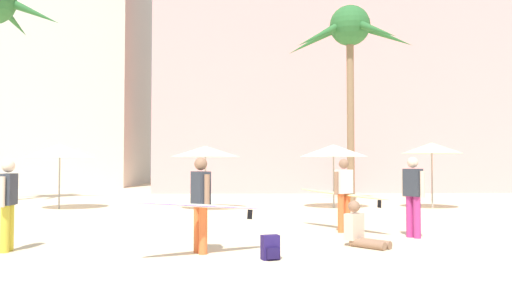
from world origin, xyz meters
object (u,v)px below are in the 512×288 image
(person_far_right, at_px, (200,202))
(person_mid_right, at_px, (360,230))
(palm_tree_far_left, at_px, (350,37))
(cafe_umbrella_0, at_px, (432,148))
(person_far_left, at_px, (343,193))
(cafe_umbrella_1, at_px, (205,151))
(person_mid_left, at_px, (8,201))
(beach_towel, at_px, (318,265))
(cafe_umbrella_2, at_px, (60,151))
(person_mid_center, at_px, (413,193))
(backpack, at_px, (270,248))
(cafe_umbrella_3, at_px, (333,151))

(person_far_right, bearing_deg, person_mid_right, 162.74)
(palm_tree_far_left, relative_size, person_mid_right, 9.42)
(cafe_umbrella_0, relative_size, person_far_left, 0.94)
(person_far_right, height_order, person_far_left, same)
(palm_tree_far_left, relative_size, cafe_umbrella_1, 3.39)
(person_mid_left, bearing_deg, person_far_left, -161.19)
(beach_towel, height_order, person_mid_left, person_mid_left)
(person_mid_right, bearing_deg, cafe_umbrella_2, -176.21)
(palm_tree_far_left, distance_m, person_mid_right, 13.69)
(person_far_left, xyz_separation_m, person_mid_center, (1.35, -1.09, 0.05))
(cafe_umbrella_0, relative_size, backpack, 5.79)
(palm_tree_far_left, distance_m, person_mid_left, 16.32)
(cafe_umbrella_3, xyz_separation_m, person_far_right, (-4.26, -9.56, -1.20))
(cafe_umbrella_1, xyz_separation_m, cafe_umbrella_3, (4.75, 0.45, 0.04))
(cafe_umbrella_2, bearing_deg, person_mid_right, -44.15)
(cafe_umbrella_2, relative_size, person_mid_center, 1.36)
(cafe_umbrella_1, xyz_separation_m, person_mid_right, (3.63, -8.33, -1.77))
(backpack, xyz_separation_m, person_mid_left, (-4.89, 0.96, 0.74))
(cafe_umbrella_1, distance_m, person_mid_center, 8.88)
(cafe_umbrella_3, relative_size, person_mid_left, 1.47)
(person_far_left, bearing_deg, person_far_right, 101.58)
(cafe_umbrella_3, bearing_deg, person_mid_center, -87.44)
(cafe_umbrella_1, xyz_separation_m, person_mid_left, (-3.14, -8.70, -1.15))
(cafe_umbrella_0, distance_m, person_mid_right, 9.79)
(person_far_right, bearing_deg, cafe_umbrella_3, -145.42)
(person_far_right, xyz_separation_m, person_mid_left, (-3.64, 0.42, 0.00))
(beach_towel, height_order, person_mid_center, person_mid_center)
(cafe_umbrella_1, distance_m, person_mid_right, 9.25)
(palm_tree_far_left, xyz_separation_m, cafe_umbrella_3, (-1.27, -2.83, -5.04))
(cafe_umbrella_1, height_order, person_mid_center, cafe_umbrella_1)
(person_far_right, relative_size, person_mid_left, 1.44)
(person_far_right, bearing_deg, cafe_umbrella_2, -89.84)
(cafe_umbrella_1, relative_size, backpack, 5.99)
(palm_tree_far_left, xyz_separation_m, cafe_umbrella_0, (2.30, -3.22, -4.95))
(person_mid_right, bearing_deg, cafe_umbrella_1, 161.46)
(person_mid_left, bearing_deg, person_mid_center, -171.47)
(palm_tree_far_left, height_order, cafe_umbrella_0, palm_tree_far_left)
(cafe_umbrella_1, xyz_separation_m, person_far_right, (0.50, -9.12, -1.15))
(person_mid_left, bearing_deg, person_mid_right, -178.71)
(palm_tree_far_left, distance_m, beach_towel, 15.67)
(person_mid_center, relative_size, person_mid_left, 1.04)
(backpack, relative_size, person_far_left, 0.16)
(palm_tree_far_left, xyz_separation_m, cafe_umbrella_2, (-11.37, -2.90, -5.06))
(person_mid_left, height_order, person_mid_right, person_mid_left)
(person_mid_left, relative_size, person_mid_right, 1.90)
(person_mid_left, bearing_deg, beach_towel, 163.19)
(person_mid_center, xyz_separation_m, person_mid_right, (-1.47, -1.14, -0.67))
(cafe_umbrella_0, distance_m, person_mid_center, 8.02)
(palm_tree_far_left, xyz_separation_m, person_far_right, (-5.53, -12.39, -6.24))
(palm_tree_far_left, height_order, cafe_umbrella_2, palm_tree_far_left)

